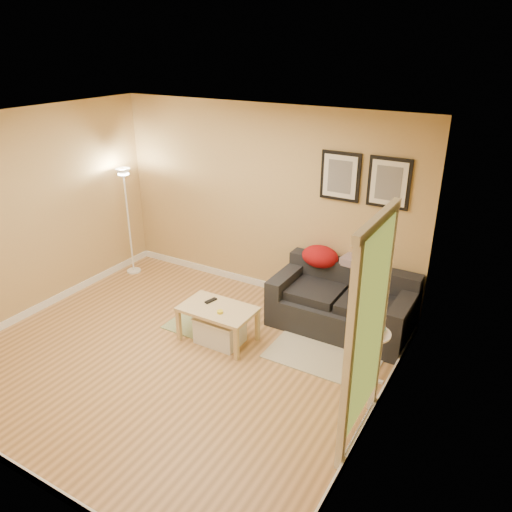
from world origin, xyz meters
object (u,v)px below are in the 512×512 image
at_px(floor_lamp, 129,225).
at_px(sofa, 342,301).
at_px(storage_bin, 220,329).
at_px(coffee_table, 218,324).
at_px(side_table, 370,356).
at_px(book_stack, 374,329).

bearing_deg(floor_lamp, sofa, 1.61).
height_order(storage_bin, floor_lamp, floor_lamp).
bearing_deg(coffee_table, sofa, 54.54).
bearing_deg(sofa, coffee_table, -138.86).
relative_size(side_table, floor_lamp, 0.35).
distance_m(side_table, book_stack, 0.33).
height_order(sofa, coffee_table, sofa).
bearing_deg(storage_bin, side_table, 6.63).
distance_m(sofa, storage_bin, 1.54).
bearing_deg(floor_lamp, storage_bin, -22.58).
distance_m(coffee_table, side_table, 1.81).
bearing_deg(floor_lamp, coffee_table, -22.43).
xyz_separation_m(side_table, floor_lamp, (-4.02, 0.74, 0.49)).
distance_m(storage_bin, floor_lamp, 2.52).
height_order(sofa, book_stack, sofa).
bearing_deg(book_stack, side_table, -140.81).
xyz_separation_m(side_table, book_stack, (0.01, 0.01, 0.33)).
bearing_deg(book_stack, floor_lamp, -179.82).
height_order(sofa, side_table, sofa).
bearing_deg(storage_bin, coffee_table, 150.05).
xyz_separation_m(sofa, book_stack, (0.65, -0.82, 0.24)).
xyz_separation_m(storage_bin, book_stack, (1.77, 0.21, 0.45)).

